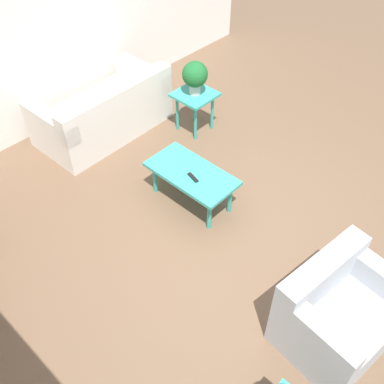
{
  "coord_description": "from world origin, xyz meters",
  "views": [
    {
      "loc": [
        -1.89,
        2.63,
        3.69
      ],
      "look_at": [
        0.29,
        0.29,
        0.55
      ],
      "focal_mm": 42.0,
      "sensor_mm": 36.0,
      "label": 1
    }
  ],
  "objects_px": {
    "armchair": "(337,313)",
    "side_table_plant": "(195,100)",
    "sofa": "(105,113)",
    "coffee_table": "(192,176)",
    "potted_plant": "(195,75)"
  },
  "relations": [
    {
      "from": "sofa",
      "to": "armchair",
      "type": "xyz_separation_m",
      "value": [
        -3.75,
        0.54,
        0.03
      ]
    },
    {
      "from": "potted_plant",
      "to": "sofa",
      "type": "bearing_deg",
      "value": 46.28
    },
    {
      "from": "armchair",
      "to": "side_table_plant",
      "type": "bearing_deg",
      "value": 71.37
    },
    {
      "from": "coffee_table",
      "to": "side_table_plant",
      "type": "bearing_deg",
      "value": -48.65
    },
    {
      "from": "coffee_table",
      "to": "side_table_plant",
      "type": "xyz_separation_m",
      "value": [
        0.92,
        -1.04,
        0.08
      ]
    },
    {
      "from": "potted_plant",
      "to": "coffee_table",
      "type": "bearing_deg",
      "value": 131.35
    },
    {
      "from": "sofa",
      "to": "side_table_plant",
      "type": "bearing_deg",
      "value": 135.24
    },
    {
      "from": "sofa",
      "to": "potted_plant",
      "type": "height_order",
      "value": "potted_plant"
    },
    {
      "from": "sofa",
      "to": "side_table_plant",
      "type": "relative_size",
      "value": 3.16
    },
    {
      "from": "side_table_plant",
      "to": "potted_plant",
      "type": "xyz_separation_m",
      "value": [
        0.0,
        0.0,
        0.35
      ]
    },
    {
      "from": "sofa",
      "to": "potted_plant",
      "type": "xyz_separation_m",
      "value": [
        -0.82,
        -0.86,
        0.52
      ]
    },
    {
      "from": "side_table_plant",
      "to": "potted_plant",
      "type": "relative_size",
      "value": 1.26
    },
    {
      "from": "coffee_table",
      "to": "sofa",
      "type": "bearing_deg",
      "value": -5.96
    },
    {
      "from": "coffee_table",
      "to": "armchair",
      "type": "bearing_deg",
      "value": 169.83
    },
    {
      "from": "armchair",
      "to": "coffee_table",
      "type": "distance_m",
      "value": 2.05
    }
  ]
}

